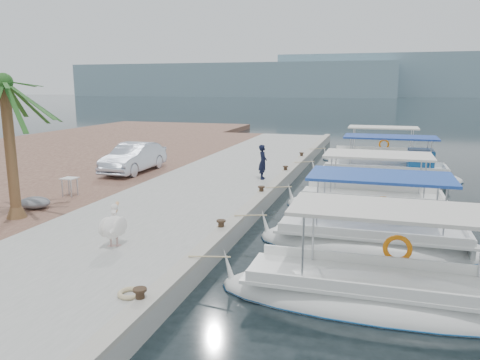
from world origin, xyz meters
name	(u,v)px	position (x,y,z in m)	size (l,w,h in m)	color
ground	(261,217)	(0.00, 0.00, 0.00)	(400.00, 400.00, 0.00)	black
concrete_quay	(226,180)	(-3.00, 5.00, 0.25)	(6.00, 40.00, 0.50)	#9C9C96
quay_curb	(282,177)	(-0.22, 5.00, 0.56)	(0.44, 40.00, 0.12)	#A29D8F
cobblestone_strip	(134,175)	(-8.00, 5.00, 0.25)	(4.00, 40.00, 0.50)	brown
distant_hills	(445,79)	(29.61, 201.49, 7.61)	(330.00, 60.00, 18.00)	#7492A1
fishing_caique_a	(382,300)	(4.30, -6.14, 0.12)	(7.43, 2.17, 2.83)	white
fishing_caique_b	(371,244)	(3.97, -2.31, 0.12)	(6.77, 2.46, 2.83)	white
fishing_caique_c	(371,207)	(3.89, 2.09, 0.12)	(6.60, 2.48, 2.83)	white
fishing_caique_d	(386,175)	(4.53, 8.79, 0.19)	(7.66, 2.44, 2.83)	white
fishing_caique_e	(378,160)	(4.11, 14.48, 0.12)	(7.04, 2.39, 2.83)	white
mooring_bollards	(261,189)	(-0.35, 1.50, 0.69)	(0.28, 20.28, 0.33)	black
pelican	(113,226)	(-2.70, -5.60, 1.06)	(0.81, 1.38, 1.09)	tan
fisherman	(263,162)	(-1.04, 4.53, 1.30)	(0.58, 0.38, 1.60)	black
date_palm	(4,83)	(-7.27, -4.06, 4.84)	(4.60, 4.60, 5.28)	brown
parked_car	(134,158)	(-7.68, 4.46, 1.22)	(1.53, 4.39, 1.45)	silver
tarp_bundle	(35,203)	(-7.53, -2.89, 0.70)	(1.10, 0.90, 0.40)	slate
folding_table	(70,183)	(-7.48, -0.95, 1.02)	(0.55, 0.55, 0.73)	silver
rope_coil	(131,293)	(-0.73, -8.22, 0.55)	(0.54, 0.54, 0.10)	#C6B284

